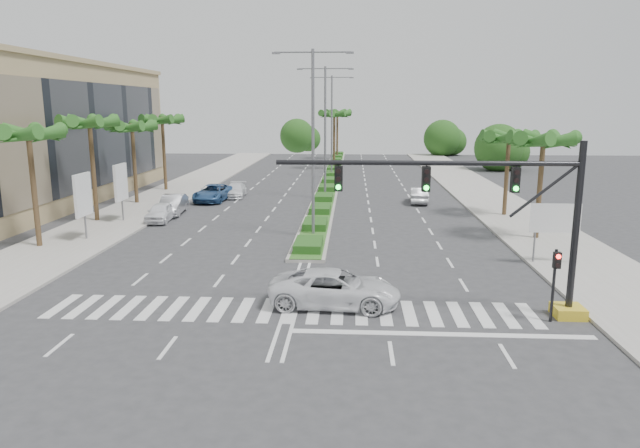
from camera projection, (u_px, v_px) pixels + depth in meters
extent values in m
plane|color=#333335|center=(290.00, 311.00, 24.14)|extent=(160.00, 160.00, 0.00)
cube|color=gray|center=(520.00, 220.00, 42.82)|extent=(6.00, 120.00, 0.15)
cube|color=gray|center=(125.00, 216.00, 44.53)|extent=(6.00, 120.00, 0.15)
cube|color=gray|center=(331.00, 178.00, 68.11)|extent=(2.20, 75.00, 0.20)
cube|color=#295B1F|center=(331.00, 177.00, 68.08)|extent=(1.80, 75.00, 0.04)
cube|color=tan|center=(26.00, 135.00, 49.80)|extent=(12.00, 36.00, 12.00)
cube|color=gold|center=(568.00, 311.00, 23.45)|extent=(1.20, 1.20, 0.45)
cylinder|color=black|center=(576.00, 229.00, 22.74)|extent=(0.28, 0.28, 7.00)
cylinder|color=black|center=(427.00, 163.00, 22.55)|extent=(12.00, 0.20, 0.20)
cylinder|color=black|center=(543.00, 192.00, 22.52)|extent=(2.53, 0.12, 2.15)
cube|color=black|center=(516.00, 180.00, 22.49)|extent=(0.32, 0.24, 1.00)
cylinder|color=#19E533|center=(516.00, 189.00, 22.41)|extent=(0.20, 0.06, 0.20)
cube|color=black|center=(426.00, 179.00, 22.68)|extent=(0.32, 0.24, 1.00)
cylinder|color=#19E533|center=(426.00, 188.00, 22.61)|extent=(0.20, 0.06, 0.20)
cube|color=black|center=(338.00, 179.00, 22.88)|extent=(0.32, 0.24, 1.00)
cylinder|color=#19E533|center=(338.00, 187.00, 22.81)|extent=(0.20, 0.06, 0.20)
cylinder|color=black|center=(553.00, 286.00, 22.65)|extent=(0.12, 0.12, 3.00)
cube|color=black|center=(557.00, 260.00, 22.28)|extent=(0.28, 0.22, 0.65)
cylinder|color=red|center=(559.00, 257.00, 22.12)|extent=(0.18, 0.05, 0.18)
cylinder|color=slate|center=(535.00, 239.00, 30.97)|extent=(0.10, 0.10, 2.80)
cylinder|color=slate|center=(572.00, 240.00, 30.86)|extent=(0.10, 0.10, 2.80)
cube|color=#0C6638|center=(555.00, 218.00, 30.67)|extent=(2.60, 0.08, 1.50)
cube|color=white|center=(556.00, 218.00, 30.62)|extent=(2.70, 0.02, 1.60)
cylinder|color=slate|center=(85.00, 219.00, 36.41)|extent=(0.12, 0.12, 2.80)
cube|color=white|center=(83.00, 195.00, 36.08)|extent=(0.18, 2.10, 2.70)
cube|color=#D8594C|center=(83.00, 195.00, 36.08)|extent=(0.12, 2.00, 2.60)
cylinder|color=slate|center=(122.00, 204.00, 42.27)|extent=(0.12, 0.12, 2.80)
cube|color=white|center=(121.00, 182.00, 41.95)|extent=(0.18, 2.10, 2.70)
cube|color=#D8594C|center=(121.00, 182.00, 41.95)|extent=(0.12, 2.00, 2.60)
cylinder|color=brown|center=(34.00, 191.00, 34.14)|extent=(0.32, 0.32, 7.00)
sphere|color=brown|center=(28.00, 134.00, 33.45)|extent=(0.70, 0.70, 0.70)
cone|color=#1C591D|center=(47.00, 136.00, 33.40)|extent=(0.90, 3.62, 1.50)
cone|color=#1C591D|center=(47.00, 135.00, 34.27)|extent=(3.39, 2.96, 1.50)
cone|color=#1C591D|center=(34.00, 135.00, 34.53)|extent=(3.73, 1.68, 1.50)
cone|color=#1C591D|center=(17.00, 135.00, 33.99)|extent=(2.38, 3.65, 1.50)
cone|color=#1C591D|center=(7.00, 136.00, 33.06)|extent=(2.38, 3.65, 1.50)
cone|color=#1C591D|center=(14.00, 137.00, 32.43)|extent=(3.73, 1.68, 1.50)
cone|color=#1C591D|center=(32.00, 137.00, 32.59)|extent=(3.39, 2.96, 1.50)
cylinder|color=brown|center=(93.00, 173.00, 41.92)|extent=(0.32, 0.32, 7.40)
sphere|color=brown|center=(89.00, 123.00, 41.18)|extent=(0.70, 0.70, 0.70)
cone|color=#1C591D|center=(104.00, 124.00, 41.14)|extent=(0.90, 3.62, 1.50)
cone|color=#1C591D|center=(104.00, 124.00, 42.01)|extent=(3.39, 2.96, 1.50)
cone|color=#1C591D|center=(93.00, 124.00, 42.27)|extent=(3.73, 1.68, 1.50)
cone|color=#1C591D|center=(79.00, 124.00, 41.73)|extent=(2.38, 3.65, 1.50)
cone|color=#1C591D|center=(73.00, 125.00, 40.79)|extent=(2.38, 3.65, 1.50)
cone|color=#1C591D|center=(79.00, 125.00, 40.17)|extent=(3.73, 1.68, 1.50)
cone|color=#1C591D|center=(93.00, 125.00, 40.32)|extent=(3.39, 2.96, 1.50)
cylinder|color=brown|center=(135.00, 166.00, 49.80)|extent=(0.32, 0.32, 6.80)
sphere|color=brown|center=(132.00, 127.00, 49.13)|extent=(0.70, 0.70, 0.70)
cone|color=#1C591D|center=(145.00, 129.00, 49.08)|extent=(0.90, 3.62, 1.50)
cone|color=#1C591D|center=(144.00, 128.00, 49.95)|extent=(3.39, 2.96, 1.50)
cone|color=#1C591D|center=(134.00, 128.00, 50.21)|extent=(3.73, 1.68, 1.50)
cone|color=#1C591D|center=(123.00, 128.00, 49.67)|extent=(2.38, 3.65, 1.50)
cone|color=#1C591D|center=(119.00, 129.00, 48.74)|extent=(2.38, 3.65, 1.50)
cone|color=#1C591D|center=(124.00, 129.00, 48.11)|extent=(3.73, 1.68, 1.50)
cone|color=#1C591D|center=(136.00, 129.00, 48.27)|extent=(3.39, 2.96, 1.50)
cylinder|color=brown|center=(164.00, 155.00, 57.58)|extent=(0.32, 0.32, 7.20)
sphere|color=brown|center=(162.00, 120.00, 56.86)|extent=(0.70, 0.70, 0.70)
cone|color=#1C591D|center=(173.00, 121.00, 56.82)|extent=(0.90, 3.62, 1.50)
cone|color=#1C591D|center=(172.00, 121.00, 57.69)|extent=(3.39, 2.96, 1.50)
cone|color=#1C591D|center=(163.00, 121.00, 57.95)|extent=(3.73, 1.68, 1.50)
cone|color=#1C591D|center=(154.00, 121.00, 57.41)|extent=(2.38, 3.65, 1.50)
cone|color=#1C591D|center=(151.00, 121.00, 56.47)|extent=(2.38, 3.65, 1.50)
cone|color=#1C591D|center=(156.00, 122.00, 55.85)|extent=(3.73, 1.68, 1.50)
cone|color=#1C591D|center=(166.00, 122.00, 56.01)|extent=(3.39, 2.96, 1.50)
cylinder|color=brown|center=(540.00, 190.00, 36.35)|extent=(0.32, 0.32, 6.50)
sphere|color=brown|center=(543.00, 140.00, 35.71)|extent=(0.70, 0.70, 0.70)
cone|color=#1C591D|center=(561.00, 142.00, 35.67)|extent=(0.90, 3.62, 1.50)
cone|color=#1C591D|center=(550.00, 141.00, 36.53)|extent=(3.39, 2.96, 1.50)
cone|color=#1C591D|center=(534.00, 141.00, 36.79)|extent=(3.73, 1.68, 1.50)
cone|color=#1C591D|center=(525.00, 141.00, 36.25)|extent=(2.38, 3.65, 1.50)
cone|color=#1C591D|center=(530.00, 142.00, 35.32)|extent=(2.38, 3.65, 1.50)
cone|color=#1C591D|center=(545.00, 143.00, 34.69)|extent=(3.73, 1.68, 1.50)
cone|color=#1C591D|center=(559.00, 143.00, 34.85)|extent=(3.39, 2.96, 1.50)
cylinder|color=brown|center=(506.00, 177.00, 44.20)|extent=(0.32, 0.32, 6.20)
sphere|color=brown|center=(509.00, 138.00, 43.59)|extent=(0.70, 0.70, 0.70)
cone|color=#1C591D|center=(524.00, 139.00, 43.55)|extent=(0.90, 3.62, 1.50)
cone|color=#1C591D|center=(515.00, 139.00, 44.41)|extent=(3.39, 2.96, 1.50)
cone|color=#1C591D|center=(502.00, 139.00, 44.67)|extent=(3.73, 1.68, 1.50)
cone|color=#1C591D|center=(494.00, 139.00, 44.13)|extent=(2.38, 3.65, 1.50)
cone|color=#1C591D|center=(497.00, 140.00, 43.20)|extent=(2.38, 3.65, 1.50)
cone|color=#1C591D|center=(510.00, 140.00, 42.57)|extent=(3.73, 1.68, 1.50)
cone|color=#1C591D|center=(521.00, 140.00, 42.73)|extent=(3.39, 2.96, 1.50)
cylinder|color=brown|center=(334.00, 142.00, 77.14)|extent=(0.32, 0.32, 7.50)
sphere|color=brown|center=(334.00, 114.00, 76.40)|extent=(0.70, 0.70, 0.70)
cone|color=#1C591D|center=(342.00, 115.00, 76.36)|extent=(0.90, 3.62, 1.50)
cone|color=#1C591D|center=(340.00, 115.00, 77.22)|extent=(3.39, 2.96, 1.50)
cone|color=#1C591D|center=(333.00, 115.00, 77.48)|extent=(3.73, 1.68, 1.50)
cone|color=#1C591D|center=(327.00, 115.00, 76.94)|extent=(2.38, 3.65, 1.50)
cone|color=#1C591D|center=(327.00, 115.00, 76.01)|extent=(2.38, 3.65, 1.50)
cone|color=#1C591D|center=(332.00, 115.00, 75.38)|extent=(3.73, 1.68, 1.50)
cone|color=#1C591D|center=(339.00, 115.00, 75.54)|extent=(3.39, 2.96, 1.50)
cylinder|color=brown|center=(337.00, 136.00, 91.80)|extent=(0.32, 0.32, 7.50)
sphere|color=brown|center=(337.00, 113.00, 91.06)|extent=(0.70, 0.70, 0.70)
cone|color=#1C591D|center=(344.00, 114.00, 91.02)|extent=(0.90, 3.62, 1.50)
cone|color=#1C591D|center=(342.00, 114.00, 91.88)|extent=(3.39, 2.96, 1.50)
cone|color=#1C591D|center=(336.00, 114.00, 92.14)|extent=(3.73, 1.68, 1.50)
cone|color=#1C591D|center=(331.00, 114.00, 91.60)|extent=(2.38, 3.65, 1.50)
cone|color=#1C591D|center=(331.00, 114.00, 90.67)|extent=(2.38, 3.65, 1.50)
cone|color=#1C591D|center=(336.00, 114.00, 90.05)|extent=(3.73, 1.68, 1.50)
cone|color=#1C591D|center=(342.00, 114.00, 90.20)|extent=(3.39, 2.96, 1.50)
cylinder|color=slate|center=(313.00, 146.00, 36.61)|extent=(0.20, 0.20, 12.00)
cylinder|color=slate|center=(294.00, 52.00, 35.50)|extent=(2.40, 0.10, 0.10)
cylinder|color=slate|center=(332.00, 52.00, 35.36)|extent=(2.40, 0.10, 0.10)
cube|color=slate|center=(276.00, 53.00, 35.57)|extent=(0.50, 0.25, 0.12)
cube|color=slate|center=(350.00, 53.00, 35.31)|extent=(0.50, 0.25, 0.12)
cylinder|color=slate|center=(325.00, 134.00, 52.25)|extent=(0.20, 0.20, 12.00)
cylinder|color=slate|center=(312.00, 69.00, 51.13)|extent=(2.40, 0.10, 0.10)
cylinder|color=slate|center=(339.00, 68.00, 51.00)|extent=(2.40, 0.10, 0.10)
cube|color=slate|center=(300.00, 69.00, 51.21)|extent=(0.50, 0.25, 0.12)
cube|color=slate|center=(351.00, 69.00, 50.95)|extent=(0.50, 0.25, 0.12)
cylinder|color=slate|center=(332.00, 127.00, 67.89)|extent=(0.20, 0.20, 12.00)
cylinder|color=slate|center=(322.00, 77.00, 66.77)|extent=(2.40, 0.10, 0.10)
cylinder|color=slate|center=(342.00, 77.00, 66.64)|extent=(2.40, 0.10, 0.10)
cube|color=slate|center=(312.00, 78.00, 66.85)|extent=(0.50, 0.25, 0.12)
cube|color=slate|center=(352.00, 78.00, 66.59)|extent=(0.50, 0.25, 0.12)
imported|color=white|center=(161.00, 212.00, 42.72)|extent=(1.82, 4.15, 1.39)
imported|color=#B6B6BB|center=(173.00, 205.00, 45.58)|extent=(2.02, 4.81, 1.54)
imported|color=#2C5387|center=(213.00, 193.00, 51.77)|extent=(2.99, 5.67, 1.52)
imported|color=white|center=(235.00, 190.00, 54.26)|extent=(2.04, 4.53, 1.29)
imported|color=white|center=(335.00, 288.00, 24.63)|extent=(5.79, 2.95, 1.57)
imported|color=#B8B9BD|center=(419.00, 195.00, 50.87)|extent=(1.80, 4.42, 1.42)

